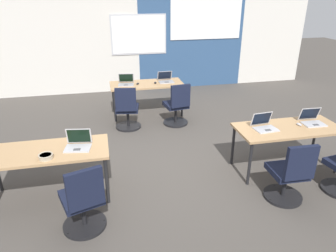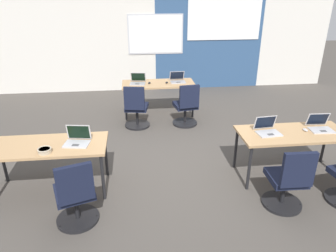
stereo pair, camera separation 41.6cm
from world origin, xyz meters
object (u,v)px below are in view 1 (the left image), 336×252
Objects in this scene: desk_near_right at (288,131)px; laptop_far_right at (166,80)px; chair_far_left at (127,112)px; laptop_near_left_inner at (78,144)px; laptop_far_left at (126,82)px; desk_far_center at (147,86)px; snack_bowl at (46,156)px; mouse_far_left at (138,84)px; mouse_far_right at (155,83)px; chair_near_right_inner at (289,177)px; desk_near_left at (46,155)px; laptop_near_right_end at (312,120)px; mouse_near_right_end at (299,124)px; chair_far_right at (177,108)px; chair_near_left_inner at (84,204)px; laptop_near_right_inner at (264,125)px.

laptop_far_right is at bearing 114.71° from desk_near_right.
chair_far_left is 2.50× the size of laptop_near_left_inner.
laptop_far_left is 2.95m from laptop_near_left_inner.
desk_far_center is 9.01× the size of snack_bowl.
mouse_far_left is (-1.95, 2.78, 0.08)m from desk_near_right.
desk_far_center is at bearing 168.10° from mouse_far_right.
chair_near_right_inner is (1.86, -2.82, 0.00)m from chair_far_left.
laptop_near_left_inner is (0.41, 0.00, 0.11)m from desk_near_left.
laptop_far_right is at bearing 6.35° from mouse_far_left.
laptop_near_right_end is 3.21× the size of mouse_near_right_end.
laptop_far_left reaches higher than mouse_far_right.
laptop_near_right_end is at bearing 153.34° from chair_far_left.
chair_far_right is at bearing 45.62° from snack_bowl.
desk_near_left is 1.74× the size of chair_near_left_inner.
laptop_far_left is 1.04× the size of laptop_near_right_inner.
chair_far_left is 3.38m from chair_near_right_inner.
laptop_far_left reaches higher than desk_near_left.
chair_near_left_inner is 2.58× the size of laptop_near_right_inner.
desk_near_right is 2.41m from chair_far_right.
laptop_near_right_end is (2.64, -2.75, 0.00)m from laptop_far_left.
laptop_near_right_end is (2.70, -2.00, 0.39)m from chair_far_left.
desk_near_right and desk_far_center have the same top height.
laptop_near_right_end reaches higher than mouse_near_right_end.
desk_near_right is at bearing 147.58° from chair_far_left.
desk_far_center is (-1.75, 2.80, 0.00)m from desk_near_right.
desk_near_right is 14.64× the size of mouse_far_right.
chair_far_left reaches higher than mouse_near_right_end.
mouse_near_right_end is (0.19, 0.03, 0.08)m from desk_near_right.
mouse_far_left is 3.62m from laptop_near_right_end.
laptop_near_right_end is (3.52, 0.06, -0.00)m from laptop_near_left_inner.
snack_bowl is at bearing -104.14° from laptop_far_left.
laptop_far_left reaches higher than chair_near_right_inner.
chair_far_left is 2.25m from laptop_near_left_inner.
desk_near_right is 0.41m from laptop_near_right_inner.
laptop_far_right reaches higher than chair_far_left.
laptop_near_right_inner reaches higher than chair_far_right.
chair_far_left is 1.03m from chair_far_right.
mouse_far_left is 0.86m from chair_far_left.
laptop_near_left_inner is 2.08× the size of snack_bowl.
laptop_near_left_inner is 1.03× the size of laptop_near_right_inner.
laptop_near_right_end is at bearing 121.68° from chair_far_right.
desk_near_right is 3.47m from snack_bowl.
desk_far_center is 0.94m from chair_far_left.
laptop_far_left is 3.32m from laptop_near_right_inner.
laptop_near_right_end reaches higher than mouse_far_left.
laptop_near_right_inner is (1.56, -2.74, 0.03)m from mouse_far_left.
chair_near_right_inner is (3.10, -0.76, -0.28)m from desk_near_left.
mouse_far_left is 3.88m from chair_near_right_inner.
chair_far_right is 5.18× the size of snack_bowl.
chair_far_left is at bearing -54.91° from chair_near_right_inner.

